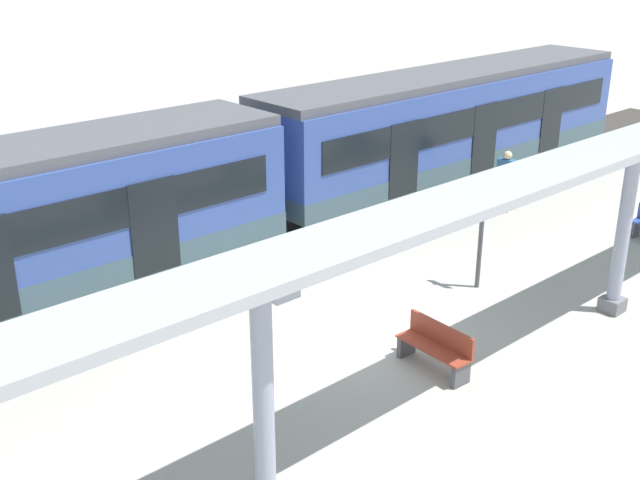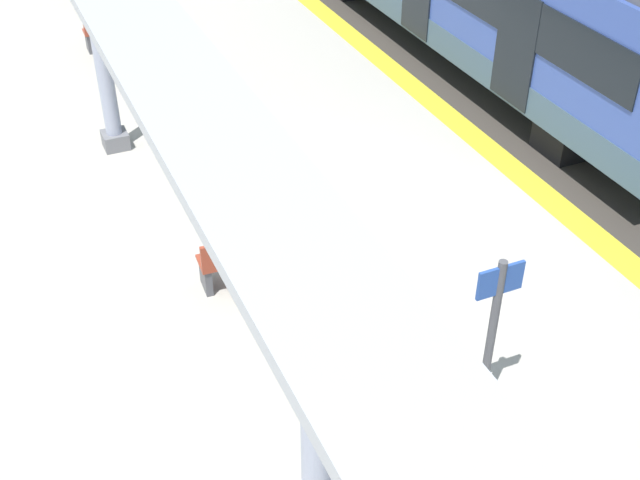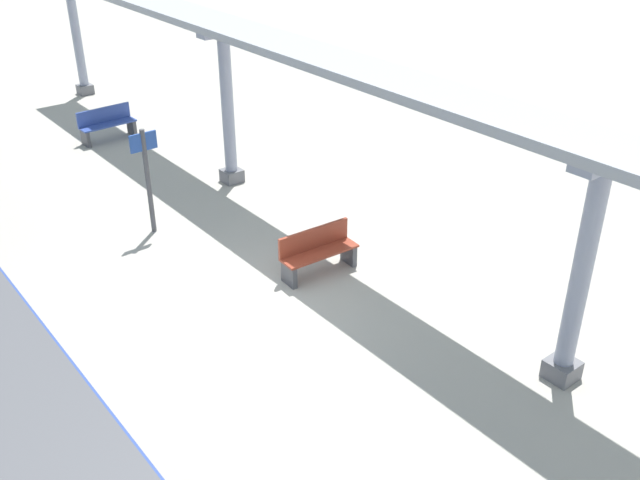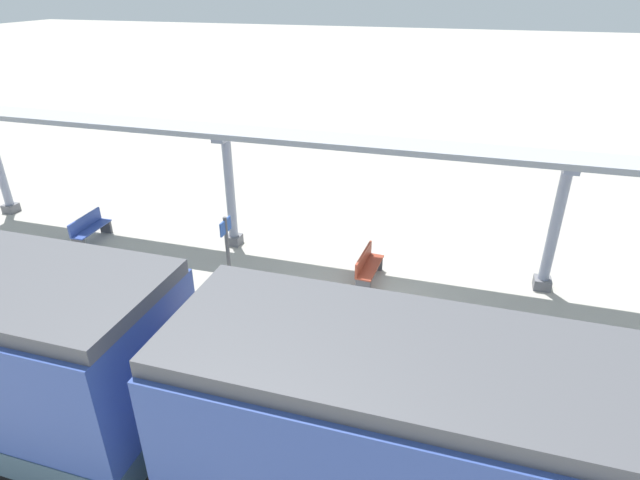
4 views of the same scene
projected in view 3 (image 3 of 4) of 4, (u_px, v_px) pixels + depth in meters
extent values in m
plane|color=#ABA59A|center=(230.00, 314.00, 12.09)|extent=(176.00, 176.00, 0.00)
cube|color=gold|center=(45.00, 391.00, 10.36)|extent=(0.50, 35.07, 0.01)
cube|color=black|center=(35.00, 391.00, 7.84)|extent=(0.04, 1.10, 2.00)
cube|color=slate|center=(562.00, 369.00, 10.56)|extent=(0.44, 0.44, 0.30)
cylinder|color=#949AB0|center=(582.00, 271.00, 9.74)|extent=(0.28, 0.28, 3.11)
cube|color=#949AB0|center=(605.00, 161.00, 8.97)|extent=(1.10, 0.36, 0.12)
cube|color=slate|center=(232.00, 176.00, 16.83)|extent=(0.44, 0.44, 0.30)
cylinder|color=#949AB0|center=(227.00, 106.00, 16.01)|extent=(0.28, 0.28, 3.11)
cube|color=#949AB0|center=(223.00, 33.00, 15.24)|extent=(1.10, 0.36, 0.12)
cube|color=slate|center=(85.00, 89.00, 22.88)|extent=(0.44, 0.44, 0.30)
cylinder|color=#949AB0|center=(76.00, 35.00, 22.06)|extent=(0.28, 0.28, 3.11)
cube|color=#A8AAB2|center=(370.00, 74.00, 11.93)|extent=(1.20, 27.80, 0.16)
cube|color=#324A9C|center=(108.00, 124.00, 19.11)|extent=(1.52, 0.50, 0.04)
cube|color=#324A9C|center=(104.00, 115.00, 19.13)|extent=(1.50, 0.12, 0.40)
cube|color=#4C4C51|center=(132.00, 127.00, 19.60)|extent=(0.11, 0.40, 0.42)
cube|color=#4C4C51|center=(86.00, 138.00, 18.84)|extent=(0.11, 0.40, 0.42)
cube|color=maroon|center=(320.00, 253.00, 13.03)|extent=(1.52, 0.52, 0.04)
cube|color=maroon|center=(314.00, 238.00, 13.06)|extent=(1.50, 0.14, 0.40)
cube|color=#4C4C51|center=(349.00, 253.00, 13.48)|extent=(0.12, 0.40, 0.42)
cube|color=#4C4C51|center=(289.00, 274.00, 12.81)|extent=(0.12, 0.40, 0.42)
cylinder|color=#4C4C51|center=(148.00, 182.00, 14.18)|extent=(0.10, 0.10, 2.20)
cube|color=#284C9E|center=(143.00, 142.00, 13.77)|extent=(0.56, 0.04, 0.36)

